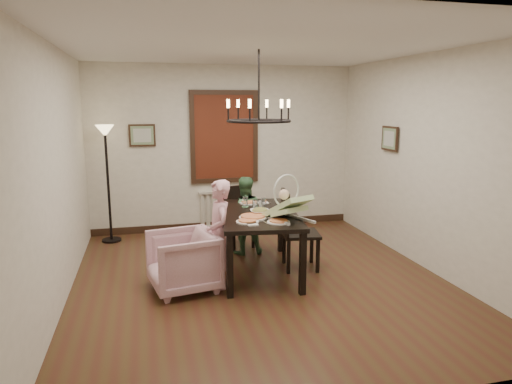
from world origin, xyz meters
name	(u,v)px	position (x,y,z in m)	size (l,w,h in m)	color
room_shell	(253,165)	(0.00, 0.37, 1.40)	(4.51, 5.00, 2.81)	#452F17
dining_table	(259,219)	(0.06, 0.30, 0.71)	(1.17, 1.80, 0.79)	black
chair_far	(238,217)	(0.01, 1.38, 0.46)	(0.41, 0.41, 0.92)	black
chair_right	(301,229)	(0.63, 0.29, 0.53)	(0.47, 0.47, 1.06)	black
armchair	(183,261)	(-0.94, -0.07, 0.35)	(0.75, 0.77, 0.70)	#E0ABC1
elderly_woman	(219,243)	(-0.52, -0.07, 0.54)	(0.39, 0.26, 1.07)	pink
seated_man	(244,222)	(0.03, 1.06, 0.47)	(0.46, 0.36, 0.94)	#416D44
baby_bouncer	(288,205)	(0.29, -0.16, 0.98)	(0.42, 0.58, 0.38)	beige
salad_bowl	(260,212)	(0.05, 0.19, 0.83)	(0.29, 0.29, 0.07)	white
pizza_platter	(253,217)	(-0.09, 0.01, 0.81)	(0.34, 0.34, 0.04)	tan
drinking_glass	(255,205)	(0.03, 0.38, 0.87)	(0.07, 0.07, 0.15)	silver
window_blinds	(224,137)	(0.00, 2.46, 1.60)	(1.00, 0.03, 1.40)	maroon
radiator	(225,209)	(0.00, 2.48, 0.35)	(0.92, 0.12, 0.62)	silver
picture_back	(142,135)	(-1.35, 2.47, 1.65)	(0.42, 0.03, 0.36)	black
picture_right	(390,139)	(2.21, 0.90, 1.65)	(0.42, 0.03, 0.36)	black
floor_lamp	(108,186)	(-1.90, 2.15, 0.90)	(0.30, 0.30, 1.80)	black
chandelier	(259,121)	(0.06, 0.30, 1.95)	(0.80, 0.80, 0.04)	black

